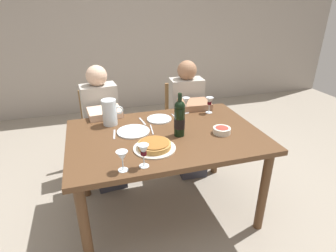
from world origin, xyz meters
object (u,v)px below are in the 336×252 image
at_px(wine_glass_centre, 143,151).
at_px(chair_left, 101,125).
at_px(water_pitcher, 110,114).
at_px(salad_bowl, 222,130).
at_px(baked_tart, 154,145).
at_px(diner_left, 103,123).
at_px(wine_bottle, 179,118).
at_px(dining_table, 166,144).
at_px(wine_glass_spare, 122,157).
at_px(dinner_plate_right_setting, 159,119).
at_px(wine_glass_right_diner, 186,102).
at_px(chair_right, 182,117).
at_px(dinner_plate_left_setting, 133,131).
at_px(diner_right, 189,115).
at_px(wine_glass_left_diner, 210,102).

relative_size(wine_glass_centre, chair_left, 0.18).
height_order(water_pitcher, salad_bowl, water_pitcher).
height_order(baked_tart, diner_left, diner_left).
bearing_deg(wine_glass_centre, wine_bottle, 44.62).
height_order(dining_table, wine_bottle, wine_bottle).
relative_size(wine_bottle, wine_glass_spare, 2.54).
relative_size(water_pitcher, dinner_plate_right_setting, 1.01).
height_order(baked_tart, dinner_plate_right_setting, baked_tart).
xyz_separation_m(salad_bowl, wine_glass_right_diner, (-0.12, 0.49, 0.08)).
xyz_separation_m(dining_table, wine_glass_right_diner, (0.30, 0.37, 0.20)).
bearing_deg(diner_left, dining_table, 117.35).
xyz_separation_m(wine_bottle, chair_right, (0.36, 0.93, -0.41)).
relative_size(wine_glass_right_diner, wine_glass_centre, 0.95).
distance_m(wine_glass_right_diner, dinner_plate_left_setting, 0.61).
relative_size(wine_glass_right_diner, dinner_plate_left_setting, 0.57).
distance_m(diner_left, diner_right, 0.88).
relative_size(salad_bowl, chair_left, 0.16).
height_order(wine_glass_spare, diner_right, diner_right).
distance_m(dining_table, water_pitcher, 0.53).
relative_size(water_pitcher, wine_glass_right_diner, 1.48).
xyz_separation_m(wine_glass_centre, dinner_plate_left_setting, (0.02, 0.50, -0.10)).
bearing_deg(wine_glass_left_diner, diner_left, 158.61).
distance_m(salad_bowl, diner_left, 1.19).
distance_m(water_pitcher, diner_left, 0.45).
bearing_deg(wine_glass_spare, diner_left, 92.42).
distance_m(salad_bowl, wine_glass_centre, 0.75).
relative_size(wine_bottle, chair_left, 0.39).
bearing_deg(wine_glass_right_diner, chair_left, 144.35).
distance_m(wine_bottle, water_pitcher, 0.61).
xyz_separation_m(baked_tart, chair_left, (-0.32, 1.12, -0.29)).
bearing_deg(salad_bowl, wine_glass_spare, -160.34).
xyz_separation_m(dining_table, wine_bottle, (0.09, -0.05, 0.24)).
height_order(dinner_plate_right_setting, diner_right, diner_right).
relative_size(wine_glass_spare, chair_right, 0.15).
bearing_deg(dining_table, wine_glass_right_diner, 50.64).
bearing_deg(dinner_plate_left_setting, dining_table, -23.12).
height_order(baked_tart, diner_right, diner_right).
distance_m(wine_glass_left_diner, chair_left, 1.20).
height_order(wine_bottle, diner_left, diner_left).
distance_m(dining_table, baked_tart, 0.28).
bearing_deg(water_pitcher, wine_glass_spare, -90.02).
distance_m(salad_bowl, wine_glass_spare, 0.87).
bearing_deg(wine_glass_spare, wine_glass_centre, 2.97).
bearing_deg(dining_table, wine_glass_centre, -122.73).
relative_size(baked_tart, wine_glass_right_diner, 2.05).
height_order(wine_bottle, wine_glass_centre, wine_bottle).
relative_size(wine_bottle, wine_glass_right_diner, 2.31).
height_order(wine_bottle, water_pitcher, wine_bottle).
height_order(wine_glass_right_diner, chair_right, wine_glass_right_diner).
bearing_deg(salad_bowl, dinner_plate_right_setting, 134.97).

